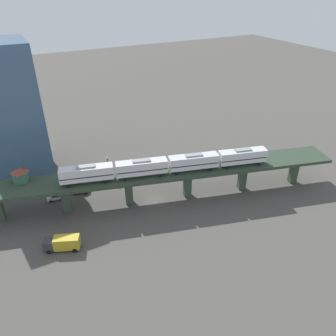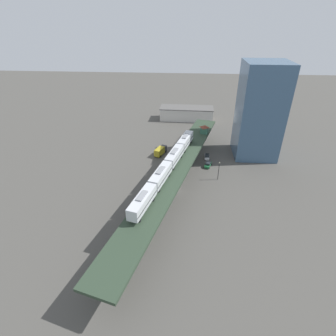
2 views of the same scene
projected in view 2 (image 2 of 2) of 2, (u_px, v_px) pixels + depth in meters
name	position (u px, v px, depth m)	size (l,w,h in m)	color
ground_plane	(175.00, 189.00, 86.44)	(400.00, 400.00, 0.00)	#4C4944
elevated_viaduct	(175.00, 172.00, 82.75)	(31.85, 91.05, 8.17)	#2C3D2C
subway_train	(168.00, 165.00, 78.88)	(15.55, 48.84, 4.45)	silver
signal_hut	(204.00, 129.00, 105.73)	(3.94, 3.94, 3.40)	#33604C
street_car_white	(207.00, 157.00, 104.48)	(2.18, 4.51, 1.89)	silver
street_car_green	(208.00, 164.00, 98.98)	(3.19, 4.75, 1.89)	#1E6638
delivery_truck	(160.00, 151.00, 107.08)	(4.82, 7.51, 3.20)	#333338
street_lamp	(219.00, 169.00, 89.63)	(0.44, 0.44, 6.94)	black
warehouse_building	(186.00, 113.00, 142.63)	(28.83, 10.97, 6.80)	beige
office_tower	(260.00, 112.00, 99.59)	(16.00, 16.00, 36.00)	#3D5B7A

